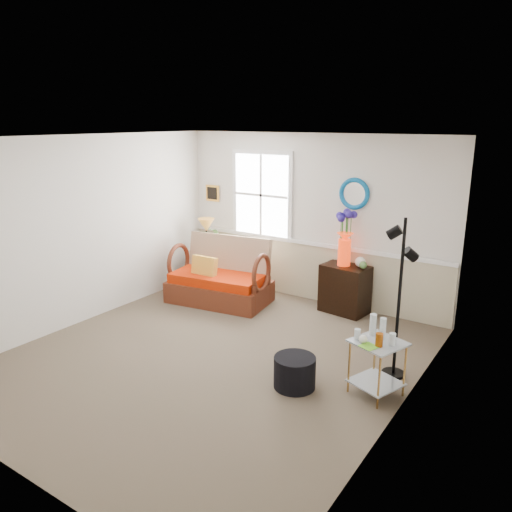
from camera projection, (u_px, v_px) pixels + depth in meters
The scene contains 19 objects.
floor at pixel (213, 357), 6.06m from camera, with size 4.50×5.00×0.01m, color brown.
ceiling at pixel (207, 138), 5.37m from camera, with size 4.50×5.00×0.01m, color white.
walls at pixel (210, 254), 5.72m from camera, with size 4.51×5.01×2.60m.
wainscot at pixel (309, 272), 7.93m from camera, with size 4.46×0.02×0.90m, color #BEB392.
chair_rail at pixel (310, 243), 7.80m from camera, with size 4.46×0.04×0.06m, color white.
window at pixel (262, 195), 8.10m from camera, with size 1.14×0.06×1.44m, color white, non-canonical shape.
picture at pixel (213, 193), 8.67m from camera, with size 0.28×0.03×0.28m, color gold.
mirror at pixel (354, 194), 7.21m from camera, with size 0.47×0.47×0.07m, color #1571B3.
loveseat at pixel (219, 271), 7.78m from camera, with size 1.54×0.87×1.00m, color #602815, non-canonical shape.
throw_pillow at pixel (204, 270), 7.72m from camera, with size 0.42×0.11×0.42m, color orange, non-canonical shape.
lamp_stand at pixel (208, 266), 8.65m from camera, with size 0.37×0.37×0.65m, color black, non-canonical shape.
table_lamp at pixel (206, 233), 8.53m from camera, with size 0.28×0.28×0.52m, color #B2742B, non-canonical shape.
potted_plant at pixel (214, 241), 8.44m from camera, with size 0.36×0.40×0.31m, color #528241.
cabinet at pixel (345, 289), 7.40m from camera, with size 0.67×0.43×0.72m, color black, non-canonical shape.
flower_vase at pixel (345, 238), 7.22m from camera, with size 0.24×0.24×0.82m, color red, non-canonical shape.
side_table at pixel (377, 368), 5.17m from camera, with size 0.47×0.47×0.60m, color #A47636, non-canonical shape.
tabletop_items at pixel (375, 331), 5.06m from camera, with size 0.40×0.40×0.24m, color silver, non-canonical shape.
floor_lamp at pixel (399, 300), 5.40m from camera, with size 0.26×0.26×1.81m, color black, non-canonical shape.
ottoman at pixel (295, 372), 5.35m from camera, with size 0.45×0.45×0.35m, color black.
Camera 1 is at (3.50, -4.30, 2.79)m, focal length 35.00 mm.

